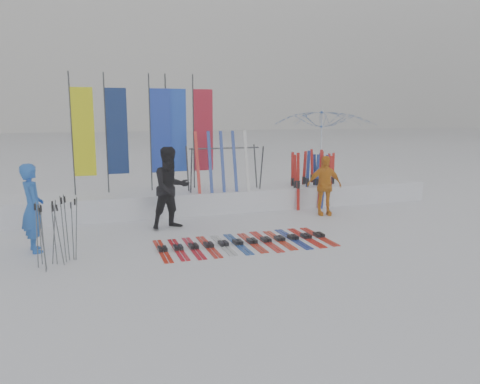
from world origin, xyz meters
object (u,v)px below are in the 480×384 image
object	(u,v)px
person_yellow	(324,185)
ski_rack	(225,163)
tent_canopy	(323,153)
person_blue	(33,208)
ski_row	(245,242)
person_black	(171,188)

from	to	relation	value
person_yellow	ski_rack	size ratio (longest dim) A/B	0.79
tent_canopy	person_blue	bearing A→B (deg)	-156.78
tent_canopy	ski_rack	distance (m)	3.79
ski_rack	person_yellow	bearing A→B (deg)	-27.52
person_blue	ski_row	bearing A→B (deg)	-117.42
person_black	ski_rack	size ratio (longest dim) A/B	0.96
person_black	tent_canopy	bearing A→B (deg)	8.68
person_black	tent_canopy	size ratio (longest dim) A/B	0.60
ski_rack	tent_canopy	bearing A→B (deg)	16.75
tent_canopy	ski_row	distance (m)	6.19
person_blue	ski_rack	bearing A→B (deg)	-78.87
tent_canopy	ski_row	bearing A→B (deg)	-133.47
person_blue	tent_canopy	distance (m)	9.09
person_blue	ski_row	distance (m)	4.35
person_black	ski_row	bearing A→B (deg)	-72.22
person_yellow	tent_canopy	size ratio (longest dim) A/B	0.49
person_black	ski_row	distance (m)	2.42
person_black	person_yellow	xyz separation A→B (m)	(4.19, 0.17, -0.17)
person_blue	tent_canopy	size ratio (longest dim) A/B	0.54
person_blue	person_black	bearing A→B (deg)	-87.14
person_black	ski_rack	xyz separation A→B (m)	(1.76, 1.44, 0.40)
ski_row	person_blue	bearing A→B (deg)	169.28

